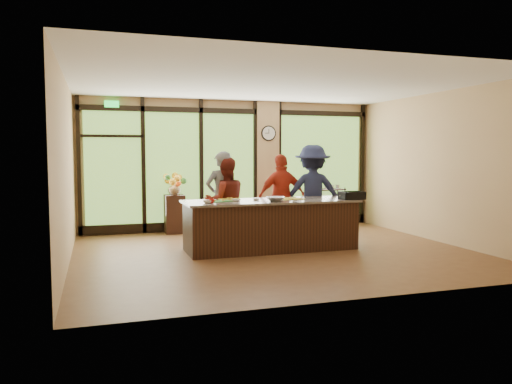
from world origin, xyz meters
TOP-DOWN VIEW (x-y plane):
  - floor at (0.00, 0.00)m, footprint 7.00×7.00m
  - ceiling at (0.00, 0.00)m, footprint 7.00×7.00m
  - back_wall at (0.00, 3.00)m, footprint 7.00×0.00m
  - left_wall at (-3.50, 0.00)m, footprint 0.00×6.00m
  - right_wall at (3.50, 0.00)m, footprint 0.00×6.00m
  - window_wall at (0.16, 2.95)m, footprint 6.90×0.12m
  - island_base at (0.00, 0.30)m, footprint 3.10×1.00m
  - countertop at (0.00, 0.30)m, footprint 3.20×1.10m
  - wall_clock at (0.85, 2.87)m, footprint 0.36×0.04m
  - cook_left at (-0.74, 1.08)m, footprint 0.73×0.55m
  - cook_midleft at (-0.68, 1.00)m, footprint 0.83×0.65m
  - cook_midright at (0.55, 1.16)m, footprint 1.05×0.47m
  - cook_right at (1.18, 1.06)m, footprint 1.42×1.07m
  - roasting_pan at (1.50, -0.01)m, footprint 0.44×0.35m
  - mixing_bowl at (0.00, 0.04)m, footprint 0.44×0.44m
  - cutting_board_left at (-0.96, 0.34)m, footprint 0.46×0.39m
  - cutting_board_center at (-0.70, 0.68)m, footprint 0.39×0.29m
  - cutting_board_right at (0.42, 0.38)m, footprint 0.49×0.40m
  - prep_bowl_near at (-1.23, 0.10)m, footprint 0.20×0.20m
  - prep_bowl_mid at (-0.68, 0.26)m, footprint 0.16×0.16m
  - prep_bowl_far at (-0.25, 0.39)m, footprint 0.15×0.15m
  - red_ramekin at (-1.16, 0.08)m, footprint 0.12×0.12m
  - flower_stand at (-1.41, 2.75)m, footprint 0.43×0.43m
  - flower_vase at (-1.41, 2.75)m, footprint 0.36×0.36m
  - bar_cart at (2.38, 2.75)m, footprint 0.79×0.52m

SIDE VIEW (x-z plane):
  - floor at x=0.00m, z-range 0.00..0.00m
  - flower_stand at x=-1.41m, z-range 0.00..0.85m
  - island_base at x=0.00m, z-range 0.00..0.88m
  - bar_cart at x=2.38m, z-range 0.10..1.11m
  - cook_midleft at x=-0.68m, z-range 0.00..1.70m
  - cook_midright at x=0.55m, z-range 0.00..1.76m
  - countertop at x=0.00m, z-range 0.88..0.92m
  - cook_left at x=-0.74m, z-range 0.00..1.82m
  - cutting_board_center at x=-0.70m, z-range 0.92..0.93m
  - cutting_board_left at x=-0.96m, z-range 0.92..0.93m
  - cutting_board_right at x=0.42m, z-range 0.92..0.93m
  - prep_bowl_far at x=-0.25m, z-range 0.92..0.95m
  - prep_bowl_mid at x=-0.68m, z-range 0.92..0.96m
  - prep_bowl_near at x=-1.23m, z-range 0.92..0.97m
  - roasting_pan at x=1.50m, z-range 0.92..1.00m
  - red_ramekin at x=-1.16m, z-range 0.92..1.00m
  - mixing_bowl at x=0.00m, z-range 0.92..1.00m
  - cook_right at x=1.18m, z-range 0.00..1.95m
  - flower_vase at x=-1.41m, z-range 0.85..1.15m
  - window_wall at x=0.16m, z-range -0.11..2.89m
  - back_wall at x=0.00m, z-range -2.00..5.00m
  - left_wall at x=-3.50m, z-range -1.50..4.50m
  - right_wall at x=3.50m, z-range -1.50..4.50m
  - wall_clock at x=0.85m, z-range 2.07..2.43m
  - ceiling at x=0.00m, z-range 3.00..3.00m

